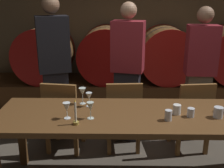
# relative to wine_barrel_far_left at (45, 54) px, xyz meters

# --- Properties ---
(back_wall) EXTENTS (5.90, 0.24, 2.76)m
(back_wall) POSITION_rel_wine_barrel_far_left_xyz_m (1.57, 0.55, 0.54)
(back_wall) COLOR brown
(back_wall) RESTS_ON ground
(barrel_shelf) EXTENTS (5.31, 0.90, 0.38)m
(barrel_shelf) POSITION_rel_wine_barrel_far_left_xyz_m (1.57, 0.00, -0.65)
(barrel_shelf) COLOR #4C2D16
(barrel_shelf) RESTS_ON ground
(wine_barrel_far_left) EXTENTS (0.93, 0.82, 0.93)m
(wine_barrel_far_left) POSITION_rel_wine_barrel_far_left_xyz_m (0.00, 0.00, 0.00)
(wine_barrel_far_left) COLOR brown
(wine_barrel_far_left) RESTS_ON barrel_shelf
(wine_barrel_center_left) EXTENTS (0.93, 0.82, 0.93)m
(wine_barrel_center_left) POSITION_rel_wine_barrel_far_left_xyz_m (1.06, 0.00, 0.00)
(wine_barrel_center_left) COLOR brown
(wine_barrel_center_left) RESTS_ON barrel_shelf
(wine_barrel_center_right) EXTENTS (0.93, 0.82, 0.93)m
(wine_barrel_center_right) POSITION_rel_wine_barrel_far_left_xyz_m (2.07, 0.00, 0.00)
(wine_barrel_center_right) COLOR brown
(wine_barrel_center_right) RESTS_ON barrel_shelf
(dining_table) EXTENTS (2.45, 0.77, 0.76)m
(dining_table) POSITION_rel_wine_barrel_far_left_xyz_m (1.35, -2.29, -0.15)
(dining_table) COLOR brown
(dining_table) RESTS_ON ground
(chair_left) EXTENTS (0.45, 0.45, 0.88)m
(chair_left) POSITION_rel_wine_barrel_far_left_xyz_m (0.61, -1.68, -0.35)
(chair_left) COLOR brown
(chair_left) RESTS_ON ground
(chair_center) EXTENTS (0.43, 0.43, 0.88)m
(chair_center) POSITION_rel_wine_barrel_far_left_xyz_m (1.31, -1.65, -0.35)
(chair_center) COLOR brown
(chair_center) RESTS_ON ground
(chair_right) EXTENTS (0.44, 0.44, 0.88)m
(chair_right) POSITION_rel_wine_barrel_far_left_xyz_m (2.11, -1.66, -0.35)
(chair_right) COLOR brown
(chair_right) RESTS_ON ground
(guest_left) EXTENTS (0.44, 0.35, 1.80)m
(guest_left) POSITION_rel_wine_barrel_far_left_xyz_m (0.46, -1.32, 0.09)
(guest_left) COLOR black
(guest_left) RESTS_ON ground
(guest_center) EXTENTS (0.42, 0.32, 1.73)m
(guest_center) POSITION_rel_wine_barrel_far_left_xyz_m (1.37, -1.35, 0.05)
(guest_center) COLOR black
(guest_center) RESTS_ON ground
(guest_right) EXTENTS (0.39, 0.26, 1.68)m
(guest_right) POSITION_rel_wine_barrel_far_left_xyz_m (2.30, -1.17, 0.02)
(guest_right) COLOR brown
(guest_right) RESTS_ON ground
(candle_center) EXTENTS (0.05, 0.05, 0.23)m
(candle_center) POSITION_rel_wine_barrel_far_left_xyz_m (0.89, -2.51, -0.01)
(candle_center) COLOR olive
(candle_center) RESTS_ON dining_table
(wine_glass_far_left) EXTENTS (0.07, 0.07, 0.15)m
(wine_glass_far_left) POSITION_rel_wine_barrel_far_left_xyz_m (0.80, -2.39, 0.03)
(wine_glass_far_left) COLOR white
(wine_glass_far_left) RESTS_ON dining_table
(wine_glass_center_left) EXTENTS (0.07, 0.07, 0.17)m
(wine_glass_center_left) POSITION_rel_wine_barrel_far_left_xyz_m (0.89, -2.05, 0.05)
(wine_glass_center_left) COLOR silver
(wine_glass_center_left) RESTS_ON dining_table
(wine_glass_center_right) EXTENTS (0.06, 0.06, 0.14)m
(wine_glass_center_right) POSITION_rel_wine_barrel_far_left_xyz_m (0.97, -2.12, 0.02)
(wine_glass_center_right) COLOR white
(wine_glass_center_right) RESTS_ON dining_table
(wine_glass_far_right) EXTENTS (0.06, 0.06, 0.15)m
(wine_glass_far_right) POSITION_rel_wine_barrel_far_left_xyz_m (1.00, -2.39, 0.03)
(wine_glass_far_right) COLOR silver
(wine_glass_far_right) RESTS_ON dining_table
(cup_far_left) EXTENTS (0.06, 0.06, 0.10)m
(cup_far_left) POSITION_rel_wine_barrel_far_left_xyz_m (1.68, -2.42, -0.03)
(cup_far_left) COLOR silver
(cup_far_left) RESTS_ON dining_table
(cup_center_left) EXTENTS (0.07, 0.07, 0.09)m
(cup_center_left) POSITION_rel_wine_barrel_far_left_xyz_m (1.78, -2.29, -0.03)
(cup_center_left) COLOR white
(cup_center_left) RESTS_ON dining_table
(cup_center_right) EXTENTS (0.06, 0.06, 0.08)m
(cup_center_right) POSITION_rel_wine_barrel_far_left_xyz_m (1.89, -2.34, -0.04)
(cup_center_right) COLOR silver
(cup_center_right) RESTS_ON dining_table
(cup_far_right) EXTENTS (0.08, 0.08, 0.10)m
(cup_far_right) POSITION_rel_wine_barrel_far_left_xyz_m (2.13, -2.35, -0.03)
(cup_far_right) COLOR silver
(cup_far_right) RESTS_ON dining_table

